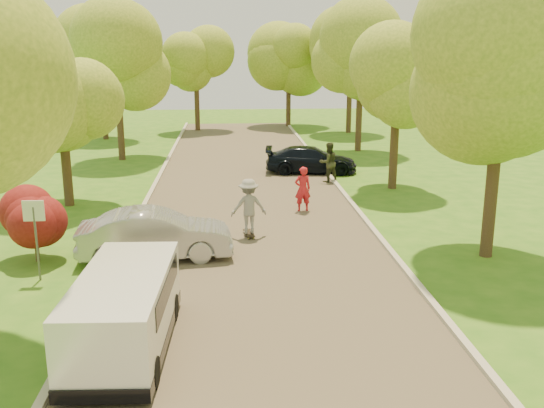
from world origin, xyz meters
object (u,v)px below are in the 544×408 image
object	(u,v)px
skateboarder	(249,206)
person_olive	(328,162)
silver_sedan	(156,235)
dark_sedan	(311,160)
longboard	(249,233)
person_striped	(303,189)
street_sign	(35,223)
minivan	(125,310)

from	to	relation	value
skateboarder	person_olive	xyz separation A→B (m)	(3.93, 8.03, -0.10)
silver_sedan	skateboarder	world-z (taller)	skateboarder
silver_sedan	dark_sedan	distance (m)	13.64
dark_sedan	skateboarder	world-z (taller)	skateboarder
longboard	skateboarder	distance (m)	0.92
longboard	person_striped	distance (m)	3.77
skateboarder	person_striped	size ratio (longest dim) A/B	1.05
street_sign	dark_sedan	xyz separation A→B (m)	(9.10, 13.64, -0.92)
dark_sedan	person_olive	world-z (taller)	person_olive
minivan	silver_sedan	distance (m)	5.53
silver_sedan	skateboarder	distance (m)	3.40
street_sign	dark_sedan	bearing A→B (deg)	56.29
minivan	skateboarder	distance (m)	7.97
dark_sedan	person_olive	bearing A→B (deg)	-161.43
minivan	person_striped	bearing A→B (deg)	67.43
street_sign	silver_sedan	world-z (taller)	street_sign
street_sign	skateboarder	world-z (taller)	street_sign
person_striped	person_olive	size ratio (longest dim) A/B	0.93
street_sign	person_olive	world-z (taller)	street_sign
minivan	person_olive	world-z (taller)	person_olive
minivan	longboard	distance (m)	8.01
minivan	person_olive	bearing A→B (deg)	69.09
street_sign	dark_sedan	distance (m)	16.42
street_sign	minivan	distance (m)	5.03
longboard	silver_sedan	bearing A→B (deg)	27.22
street_sign	minivan	size ratio (longest dim) A/B	0.49
person_olive	minivan	bearing A→B (deg)	47.90
street_sign	person_striped	world-z (taller)	street_sign
minivan	person_striped	world-z (taller)	person_striped
minivan	silver_sedan	bearing A→B (deg)	92.54
person_olive	skateboarder	bearing A→B (deg)	45.17
skateboarder	person_striped	world-z (taller)	skateboarder
longboard	person_striped	size ratio (longest dim) A/B	0.56
person_striped	skateboarder	bearing A→B (deg)	45.59
street_sign	longboard	world-z (taller)	street_sign
minivan	skateboarder	size ratio (longest dim) A/B	2.45
person_striped	dark_sedan	bearing A→B (deg)	-109.40
street_sign	person_striped	size ratio (longest dim) A/B	1.27
street_sign	person_olive	size ratio (longest dim) A/B	1.19
person_olive	street_sign	bearing A→B (deg)	31.30
silver_sedan	skateboarder	xyz separation A→B (m)	(2.77, 1.95, 0.29)
silver_sedan	longboard	world-z (taller)	silver_sedan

